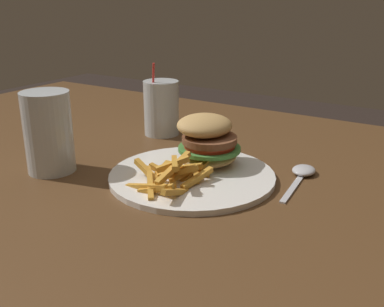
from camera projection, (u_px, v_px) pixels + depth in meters
name	position (u px, v px, depth m)	size (l,w,h in m)	color
dining_table	(74.00, 218.00, 0.88)	(1.20, 1.35, 0.75)	brown
meal_plate_near	(198.00, 159.00, 0.80)	(0.29, 0.29, 0.10)	white
beer_glass	(49.00, 134.00, 0.80)	(0.09, 0.09, 0.15)	silver
juice_glass	(161.00, 110.00, 1.02)	(0.08, 0.08, 0.17)	silver
spoon	(303.00, 172.00, 0.80)	(0.16, 0.05, 0.01)	silver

